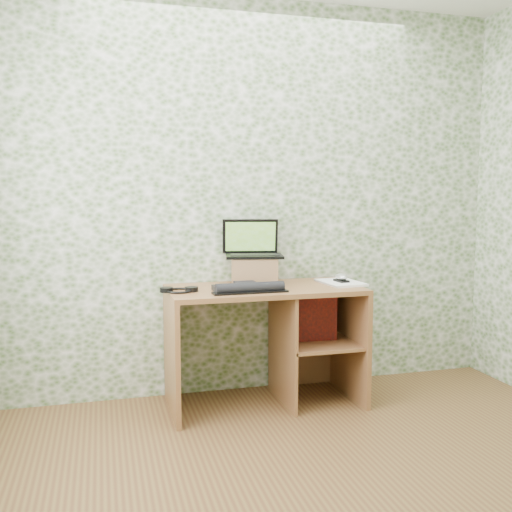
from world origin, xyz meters
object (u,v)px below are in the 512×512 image
object	(u,v)px
laptop	(253,248)
riser	(254,271)
keyboard	(248,288)
notepad	(341,283)
desk	(275,327)

from	to	relation	value
laptop	riser	bearing A→B (deg)	-78.81
keyboard	notepad	bearing A→B (deg)	9.15
laptop	keyboard	xyz separation A→B (m)	(-0.11, -0.31, -0.21)
desk	riser	world-z (taller)	riser
riser	keyboard	world-z (taller)	riser
desk	riser	xyz separation A→B (m)	(-0.10, 0.12, 0.36)
laptop	notepad	bearing A→B (deg)	-7.55
desk	keyboard	bearing A→B (deg)	-144.75
laptop	desk	bearing A→B (deg)	-44.70
desk	laptop	xyz separation A→B (m)	(-0.10, 0.15, 0.50)
desk	notepad	size ratio (longest dim) A/B	3.72
riser	keyboard	distance (m)	0.30
desk	notepad	xyz separation A→B (m)	(0.44, -0.03, 0.28)
laptop	keyboard	distance (m)	0.39
riser	notepad	distance (m)	0.57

